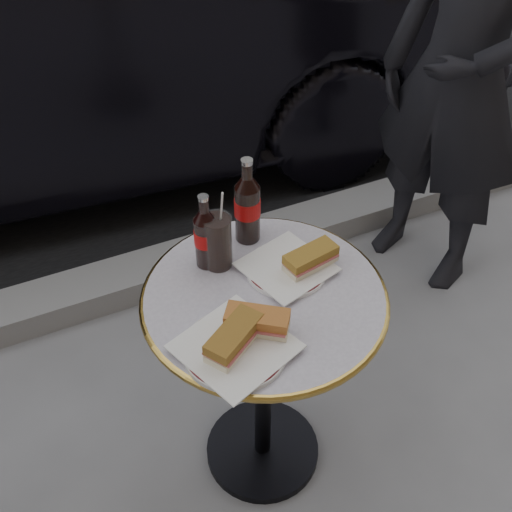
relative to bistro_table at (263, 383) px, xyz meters
name	(u,v)px	position (x,y,z in m)	size (l,w,h in m)	color
ground	(262,452)	(0.00, 0.00, -0.37)	(80.00, 80.00, 0.00)	gray
curb	(170,268)	(0.00, 0.90, -0.32)	(40.00, 0.20, 0.12)	gray
bistro_table	(263,383)	(0.00, 0.00, 0.00)	(0.62, 0.62, 0.73)	#BAB2C4
plate_left	(235,349)	(-0.14, -0.13, 0.37)	(0.24, 0.24, 0.01)	silver
plate_right	(286,269)	(0.09, 0.05, 0.37)	(0.21, 0.21, 0.01)	white
sandwich_left_a	(234,339)	(-0.14, -0.13, 0.41)	(0.15, 0.07, 0.05)	brown
sandwich_left_b	(257,322)	(-0.07, -0.11, 0.40)	(0.15, 0.07, 0.05)	#B2672D
sandwich_right	(311,259)	(0.14, 0.03, 0.40)	(0.14, 0.07, 0.05)	olive
cola_bottle_left	(205,231)	(-0.09, 0.17, 0.48)	(0.06, 0.06, 0.22)	black
cola_bottle_right	(247,200)	(0.05, 0.22, 0.49)	(0.07, 0.07, 0.25)	black
cola_glass	(218,241)	(-0.06, 0.15, 0.44)	(0.08, 0.08, 0.15)	black
parked_car	(32,27)	(-0.22, 1.98, 0.33)	(4.26, 1.48, 1.40)	black
pedestrian	(462,78)	(1.02, 0.56, 0.48)	(0.62, 0.40, 1.69)	black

